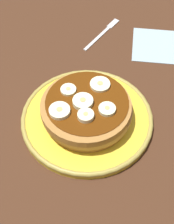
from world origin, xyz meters
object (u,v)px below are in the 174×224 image
pancake_stack (87,110)px  banana_slice_0 (83,102)px  banana_slice_1 (86,116)px  fork (104,32)px  banana_slice_2 (107,109)px  banana_slice_4 (60,111)px  banana_slice_5 (100,85)px  banana_slice_3 (68,90)px  plate (87,118)px  napkin (158,45)px

pancake_stack → banana_slice_0: 2.58cm
banana_slice_1 → fork: bearing=-167.1°
pancake_stack → banana_slice_1: size_ratio=6.06×
banana_slice_2 → banana_slice_4: (3.13, -7.17, 0.04)cm
banana_slice_0 → banana_slice_1: bearing=30.2°
banana_slice_5 → fork: banana_slice_5 is taller
banana_slice_1 → banana_slice_3: bearing=-131.5°
plate → napkin: size_ratio=2.15×
banana_slice_2 → fork: 27.50cm
plate → banana_slice_4: size_ratio=6.71×
banana_slice_3 → pancake_stack: bearing=72.9°
pancake_stack → fork: (-24.79, -5.49, -3.20)cm
banana_slice_0 → napkin: 27.05cm
banana_slice_3 → fork: size_ratio=0.21×
plate → banana_slice_3: size_ratio=8.61×
banana_slice_0 → banana_slice_2: banana_slice_0 is taller
banana_slice_0 → banana_slice_4: bearing=-42.3°
plate → napkin: bearing=163.9°
banana_slice_0 → fork: bearing=-169.1°
fork → banana_slice_5: bearing=16.9°
plate → pancake_stack: pancake_stack is taller
napkin → fork: fork is taller
pancake_stack → banana_slice_4: 5.59cm
banana_slice_2 → napkin: banana_slice_2 is taller
banana_slice_1 → napkin: 29.14cm
pancake_stack → banana_slice_5: 4.97cm
banana_slice_1 → plate: bearing=-162.7°
banana_slice_2 → napkin: bearing=172.4°
plate → banana_slice_1: size_ratio=8.64×
banana_slice_1 → fork: (-27.88, -6.39, -5.67)cm
banana_slice_0 → banana_slice_5: 5.03cm
banana_slice_4 → banana_slice_5: 9.04cm
plate → pancake_stack: (0.06, 0.07, 2.62)cm
banana_slice_2 → banana_slice_3: bearing=-102.9°
plate → banana_slice_2: size_ratio=8.23×
fork → banana_slice_4: bearing=4.0°
plate → fork: plate is taller
banana_slice_1 → banana_slice_5: bearing=-178.7°
banana_slice_4 → banana_slice_5: (-8.00, 4.21, -0.10)cm
banana_slice_3 → banana_slice_4: banana_slice_4 is taller
banana_slice_3 → fork: (-23.56, -1.50, -5.48)cm
banana_slice_0 → banana_slice_1: 3.00cm
banana_slice_4 → napkin: size_ratio=0.32×
banana_slice_2 → fork: bearing=-160.1°
plate → banana_slice_0: bearing=-43.1°
banana_slice_0 → banana_slice_5: banana_slice_0 is taller
banana_slice_2 → banana_slice_4: bearing=-66.4°
napkin → banana_slice_5: bearing=-17.2°
pancake_stack → banana_slice_0: size_ratio=4.74×
banana_slice_5 → fork: (-20.44, -6.22, -5.51)cm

